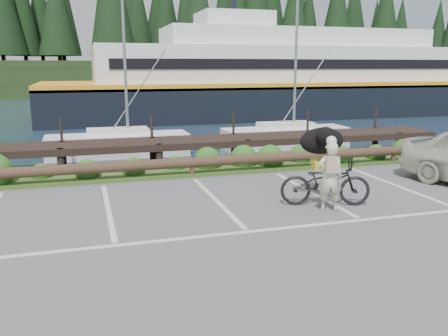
{
  "coord_description": "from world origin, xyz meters",
  "views": [
    {
      "loc": [
        -3.03,
        -8.89,
        3.26
      ],
      "look_at": [
        -0.18,
        0.68,
        1.1
      ],
      "focal_mm": 38.0,
      "sensor_mm": 36.0,
      "label": 1
    }
  ],
  "objects": [
    {
      "name": "log_rail",
      "position": [
        0.0,
        4.6,
        0.0
      ],
      "size": [
        32.0,
        0.3,
        0.6
      ],
      "primitive_type": null,
      "color": "#443021",
      "rests_on": "ground"
    },
    {
      "name": "harbor_backdrop",
      "position": [
        0.39,
        78.47,
        -0.0
      ],
      "size": [
        170.0,
        160.0,
        30.0
      ],
      "color": "#1A2D40",
      "rests_on": "ground"
    },
    {
      "name": "bicycle",
      "position": [
        2.38,
        0.86,
        0.56
      ],
      "size": [
        2.24,
        1.36,
        1.11
      ],
      "primitive_type": "imported",
      "rotation": [
        0.0,
        0.0,
        1.26
      ],
      "color": "black",
      "rests_on": "ground"
    },
    {
      "name": "ground",
      "position": [
        0.0,
        0.0,
        0.0
      ],
      "size": [
        72.0,
        72.0,
        0.0
      ],
      "primitive_type": "plane",
      "color": "#565658"
    },
    {
      "name": "vegetation_strip",
      "position": [
        0.0,
        5.3,
        0.05
      ],
      "size": [
        34.0,
        1.6,
        0.1
      ],
      "primitive_type": "cube",
      "color": "#3D5B21",
      "rests_on": "ground"
    },
    {
      "name": "dog",
      "position": [
        2.59,
        1.51,
        1.44
      ],
      "size": [
        0.89,
        1.27,
        0.67
      ],
      "primitive_type": "ellipsoid",
      "rotation": [
        0.0,
        0.0,
        1.26
      ],
      "color": "black",
      "rests_on": "bicycle"
    },
    {
      "name": "cyclist",
      "position": [
        2.23,
        0.39,
        0.8
      ],
      "size": [
        0.67,
        0.55,
        1.6
      ],
      "primitive_type": "imported",
      "rotation": [
        0.0,
        0.0,
        2.83
      ],
      "color": "beige",
      "rests_on": "ground"
    }
  ]
}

